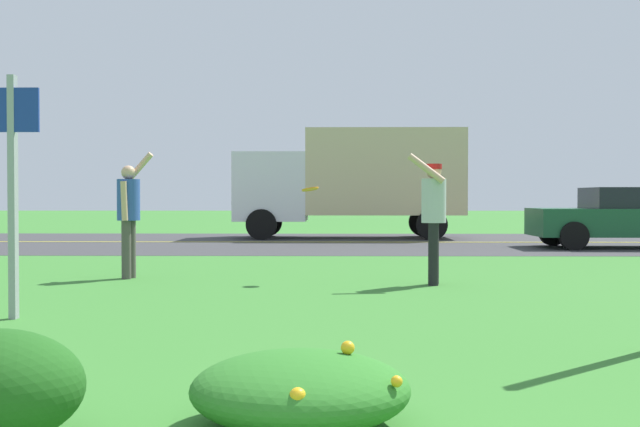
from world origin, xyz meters
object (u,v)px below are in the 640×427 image
object	(u,v)px
person_catcher_red_cap_gray_shirt	(433,211)
frisbee_orange	(310,189)
car_dark_green_center_left	(629,217)
box_truck_white	(354,177)
sign_post_near_path	(12,171)
person_thrower_blue_shirt	(129,210)

from	to	relation	value
person_catcher_red_cap_gray_shirt	frisbee_orange	bearing A→B (deg)	166.64
car_dark_green_center_left	person_catcher_red_cap_gray_shirt	bearing A→B (deg)	-125.14
box_truck_white	sign_post_near_path	bearing A→B (deg)	-103.55
person_thrower_blue_shirt	frisbee_orange	size ratio (longest dim) A/B	7.51
frisbee_orange	sign_post_near_path	bearing A→B (deg)	-128.77
person_catcher_red_cap_gray_shirt	person_thrower_blue_shirt	bearing A→B (deg)	170.02
sign_post_near_path	car_dark_green_center_left	distance (m)	15.23
person_catcher_red_cap_gray_shirt	frisbee_orange	xyz separation A→B (m)	(-1.72, 0.41, 0.30)
sign_post_near_path	box_truck_white	world-z (taller)	box_truck_white
person_catcher_red_cap_gray_shirt	frisbee_orange	size ratio (longest dim) A/B	7.19
person_thrower_blue_shirt	box_truck_white	distance (m)	12.36
person_catcher_red_cap_gray_shirt	box_truck_white	size ratio (longest dim) A/B	0.27
person_thrower_blue_shirt	box_truck_white	bearing A→B (deg)	72.77
person_thrower_blue_shirt	car_dark_green_center_left	bearing A→B (deg)	35.72
person_catcher_red_cap_gray_shirt	car_dark_green_center_left	size ratio (longest dim) A/B	0.40
sign_post_near_path	box_truck_white	xyz separation A→B (m)	(3.79, 15.72, 0.32)
car_dark_green_center_left	box_truck_white	bearing A→B (deg)	145.28
sign_post_near_path	car_dark_green_center_left	world-z (taller)	sign_post_near_path
person_thrower_blue_shirt	box_truck_white	world-z (taller)	box_truck_white
box_truck_white	frisbee_orange	bearing A→B (deg)	-94.34
person_thrower_blue_shirt	person_catcher_red_cap_gray_shirt	world-z (taller)	person_thrower_blue_shirt
sign_post_near_path	person_thrower_blue_shirt	size ratio (longest dim) A/B	1.28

